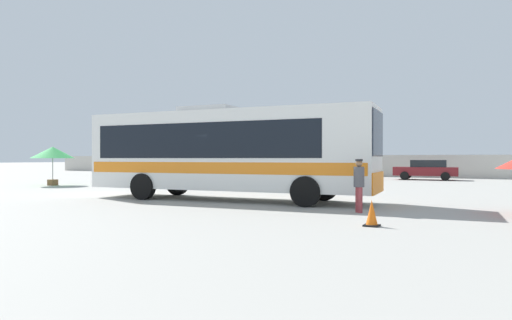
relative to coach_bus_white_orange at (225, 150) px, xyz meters
name	(u,v)px	position (x,y,z in m)	size (l,w,h in m)	color
ground_plane	(296,185)	(-1.20, 9.90, -1.97)	(300.00, 300.00, 0.00)	#A3A099
perimeter_wall	(363,166)	(-1.20, 25.23, -1.01)	(80.00, 0.30, 1.92)	beige
coach_bus_white_orange	(225,150)	(0.00, 0.00, 0.00)	(11.69, 3.57, 3.69)	white
attendant_by_bus_door	(359,182)	(5.77, -1.56, -1.05)	(0.46, 0.46, 1.62)	#99383D
vendor_umbrella_secondary_green	(53,153)	(-14.12, 2.87, -0.01)	(2.52, 2.52, 2.33)	gray
parked_car_leftmost_white	(217,167)	(-14.37, 21.08, -1.21)	(4.22, 2.27, 1.42)	silver
parked_car_second_red	(267,168)	(-8.47, 20.27, -1.18)	(4.66, 2.14, 1.49)	red
parked_car_third_black	(335,169)	(-2.18, 20.21, -1.20)	(4.36, 2.21, 1.43)	black
parked_car_rightmost_maroon	(426,169)	(4.76, 20.96, -1.17)	(4.67, 2.19, 1.50)	maroon
roadside_tree_left	(276,127)	(-12.50, 30.53, 3.24)	(4.14, 4.14, 6.99)	brown
roadside_tree_midleft	(345,131)	(-3.91, 28.44, 2.44)	(3.23, 3.23, 5.81)	brown
traffic_cone_on_apron	(372,213)	(6.77, -4.07, -1.66)	(0.36, 0.36, 0.64)	black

